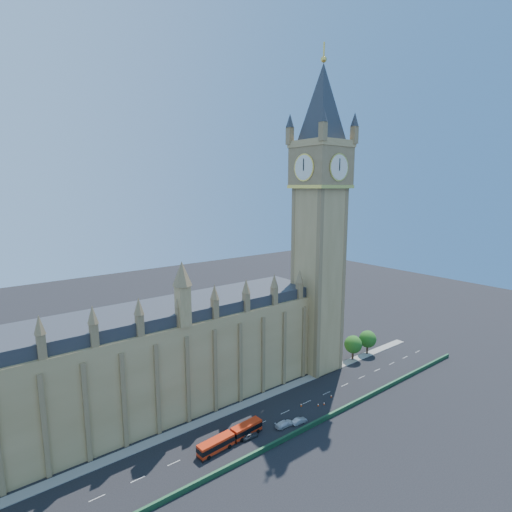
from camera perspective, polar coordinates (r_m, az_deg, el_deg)
ground at (r=106.39m, az=-1.07°, el=-23.45°), size 400.00×400.00×0.00m
palace_westminster at (r=107.20m, az=-19.83°, el=-15.32°), size 120.00×20.00×28.00m
elizabeth_tower at (r=124.91m, az=9.13°, el=7.94°), size 20.59×20.59×105.00m
bridge_parapet at (r=100.22m, az=2.33°, el=-25.38°), size 160.00×0.60×1.20m
kerb_north at (r=112.94m, az=-4.17°, el=-21.28°), size 160.00×3.00×0.16m
tree_east_near at (r=143.19m, az=13.74°, el=-12.09°), size 6.00×6.00×8.50m
tree_east_far at (r=149.17m, az=15.70°, el=-11.27°), size 6.00×6.00×8.50m
red_bus at (r=100.94m, az=-3.62°, el=-24.44°), size 17.53×3.82×2.96m
car_grey at (r=102.90m, az=-0.91°, el=-24.24°), size 4.35×1.90×1.46m
car_silver at (r=108.46m, az=6.21°, el=-22.36°), size 4.28×1.70×1.39m
car_white at (r=107.04m, az=4.09°, el=-22.78°), size 5.09×2.20×1.46m
cone_a at (r=117.06m, az=9.71°, el=-20.04°), size 0.60×0.60×0.73m
cone_b at (r=120.79m, az=10.70°, el=-19.06°), size 0.52×0.52×0.76m
cone_c at (r=116.22m, az=8.88°, el=-20.26°), size 0.56×0.56×0.71m
cone_d at (r=115.49m, az=6.47°, el=-20.38°), size 0.60×0.60×0.80m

